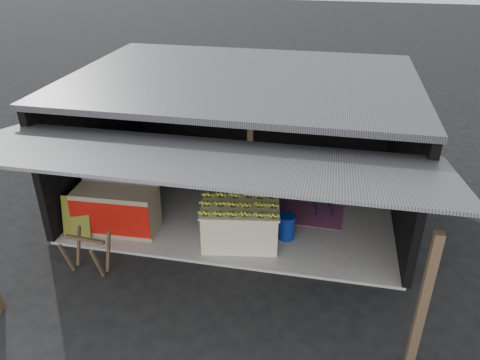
% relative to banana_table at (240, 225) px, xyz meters
% --- Properties ---
extents(ground, '(80.00, 80.00, 0.00)m').
position_rel_banana_table_xyz_m(ground, '(-0.31, -0.75, -0.49)').
color(ground, black).
rests_on(ground, ground).
extents(concrete_slab, '(7.00, 5.00, 0.06)m').
position_rel_banana_table_xyz_m(concrete_slab, '(-0.31, 1.75, -0.46)').
color(concrete_slab, gray).
rests_on(concrete_slab, ground).
extents(shophouse, '(7.40, 7.29, 3.02)m').
position_rel_banana_table_xyz_m(shophouse, '(-0.31, 2.06, 1.61)').
color(shophouse, black).
rests_on(shophouse, ground).
extents(banana_table, '(1.67, 1.18, 0.85)m').
position_rel_banana_table_xyz_m(banana_table, '(0.00, 0.00, 0.00)').
color(banana_table, white).
rests_on(banana_table, concrete_slab).
extents(banana_pile, '(1.54, 1.07, 0.17)m').
position_rel_banana_table_xyz_m(banana_pile, '(-0.00, -0.00, 0.51)').
color(banana_pile, gold).
rests_on(banana_pile, banana_table).
extents(white_crate, '(0.90, 0.63, 0.98)m').
position_rel_banana_table_xyz_m(white_crate, '(-0.12, 1.09, 0.06)').
color(white_crate, white).
rests_on(white_crate, concrete_slab).
extents(neighbor_stall, '(1.71, 0.82, 1.74)m').
position_rel_banana_table_xyz_m(neighbor_stall, '(-2.63, -0.02, 0.09)').
color(neighbor_stall, '#998466').
rests_on(neighbor_stall, concrete_slab).
extents(green_signboard, '(0.60, 0.20, 0.89)m').
position_rel_banana_table_xyz_m(green_signboard, '(-3.34, -0.43, 0.02)').
color(green_signboard, black).
rests_on(green_signboard, concrete_slab).
extents(sawhorse, '(0.78, 0.72, 0.77)m').
position_rel_banana_table_xyz_m(sawhorse, '(-2.59, -1.39, -0.00)').
color(sawhorse, '#4A3825').
rests_on(sawhorse, ground).
extents(water_barrel, '(0.34, 0.34, 0.50)m').
position_rel_banana_table_xyz_m(water_barrel, '(0.90, 0.38, -0.18)').
color(water_barrel, navy).
rests_on(water_barrel, concrete_slab).
extents(plastic_chair, '(0.51, 0.51, 0.93)m').
position_rel_banana_table_xyz_m(plastic_chair, '(1.58, 1.67, 0.12)').
color(plastic_chair, '#0A0E3A').
rests_on(plastic_chair, concrete_slab).
extents(magenta_rug, '(1.53, 1.05, 0.01)m').
position_rel_banana_table_xyz_m(magenta_rug, '(1.29, 1.38, -0.42)').
color(magenta_rug, '#7B1B62').
rests_on(magenta_rug, concrete_slab).
extents(picture_frames, '(1.62, 0.04, 0.46)m').
position_rel_banana_table_xyz_m(picture_frames, '(-0.48, 4.14, 1.44)').
color(picture_frames, black).
rests_on(picture_frames, shophouse).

